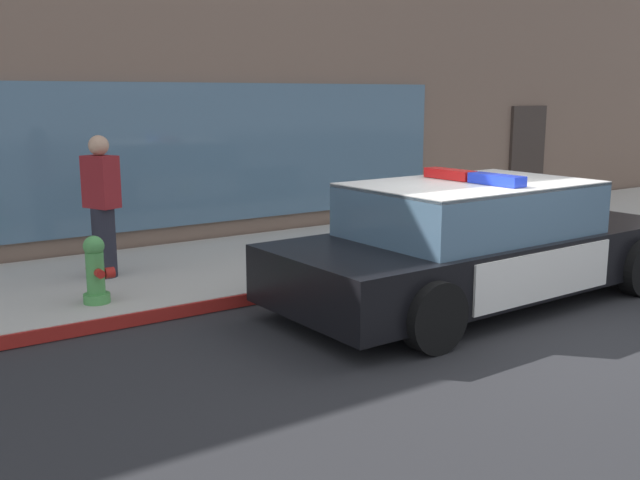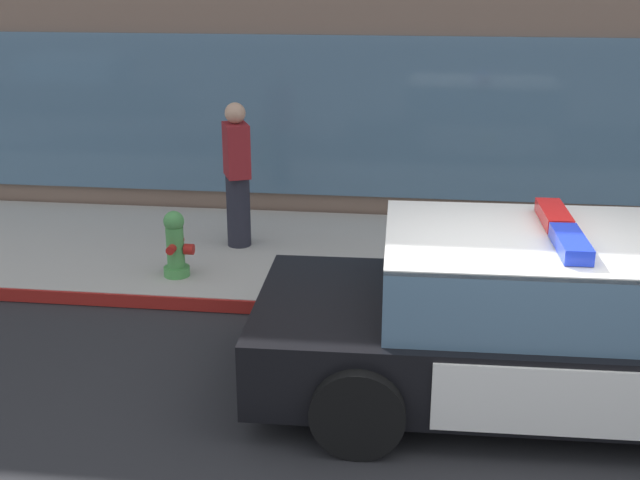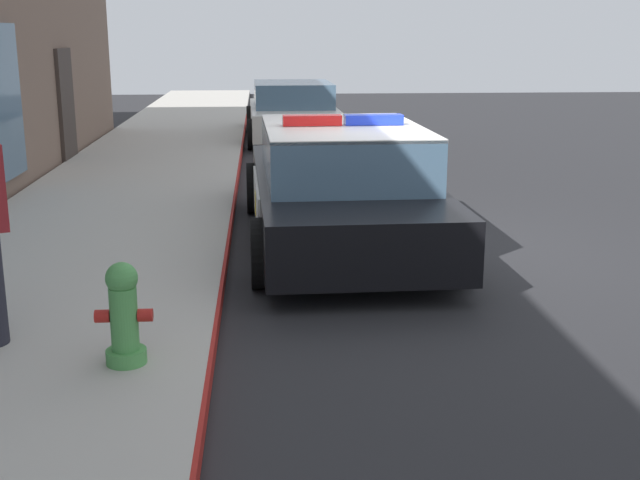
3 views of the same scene
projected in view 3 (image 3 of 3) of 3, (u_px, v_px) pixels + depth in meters
The scene contains 6 objects.
ground at pixel (397, 251), 9.13m from camera, with size 48.00×48.00×0.00m, color #262628.
sidewalk at pixel (84, 250), 8.87m from camera, with size 48.00×3.08×0.15m, color #B2ADA3.
curb_red_paint at pixel (228, 248), 8.98m from camera, with size 28.80×0.04×0.14m, color maroon.
police_cruiser at pixel (341, 185), 9.33m from camera, with size 5.13×2.22×1.49m.
fire_hydrant at pixel (124, 315), 5.59m from camera, with size 0.34×0.39×0.73m.
car_down_street at pixel (293, 112), 18.41m from camera, with size 4.57×2.15×1.29m.
Camera 3 is at (-8.73, 1.50, 2.38)m, focal length 45.83 mm.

